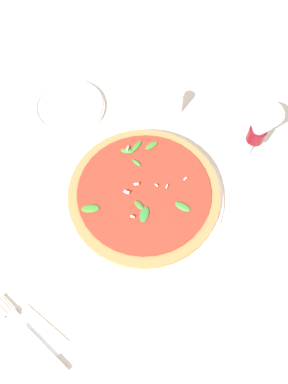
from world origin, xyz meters
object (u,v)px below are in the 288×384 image
(pizza_arugula_main, at_px, (144,195))
(shaker_pepper, at_px, (177,102))
(wine_glass, at_px, (259,129))
(side_plate_white, at_px, (69,107))
(fork, at_px, (31,336))

(pizza_arugula_main, xyz_separation_m, shaker_pepper, (0.12, -0.24, 0.02))
(shaker_pepper, bearing_deg, wine_glass, -175.18)
(side_plate_white, relative_size, shaker_pepper, 2.78)
(wine_glass, height_order, side_plate_white, wine_glass)
(fork, bearing_deg, wine_glass, -97.95)
(wine_glass, bearing_deg, shaker_pepper, 4.82)
(wine_glass, xyz_separation_m, side_plate_white, (0.42, 0.22, -0.11))
(wine_glass, distance_m, side_plate_white, 0.48)
(side_plate_white, height_order, shaker_pepper, shaker_pepper)
(wine_glass, relative_size, fork, 0.87)
(fork, distance_m, shaker_pepper, 0.63)
(side_plate_white, distance_m, shaker_pepper, 0.28)
(fork, bearing_deg, pizza_arugula_main, -85.18)
(pizza_arugula_main, distance_m, fork, 0.37)
(pizza_arugula_main, xyz_separation_m, side_plate_white, (0.32, -0.04, -0.01))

